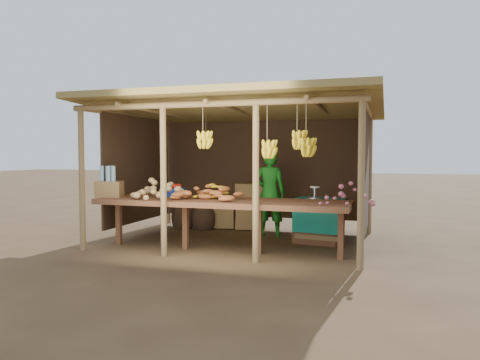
% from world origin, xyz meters
% --- Properties ---
extents(ground, '(60.00, 60.00, 0.00)m').
position_xyz_m(ground, '(0.00, 0.00, 0.00)').
color(ground, brown).
rests_on(ground, ground).
extents(stall_structure, '(4.70, 3.50, 2.43)m').
position_xyz_m(stall_structure, '(0.08, -0.00, 1.92)').
color(stall_structure, olive).
rests_on(stall_structure, ground).
extents(counter, '(3.90, 1.05, 0.80)m').
position_xyz_m(counter, '(0.00, -0.95, 0.74)').
color(counter, brown).
rests_on(counter, ground).
extents(potato_heap, '(1.03, 0.67, 0.37)m').
position_xyz_m(potato_heap, '(-0.97, -1.19, 0.98)').
color(potato_heap, tan).
rests_on(potato_heap, counter).
extents(sweet_potato_heap, '(1.14, 0.82, 0.36)m').
position_xyz_m(sweet_potato_heap, '(-0.16, -1.00, 0.98)').
color(sweet_potato_heap, '#AD5D2C').
rests_on(sweet_potato_heap, counter).
extents(onion_heap, '(0.79, 0.65, 0.35)m').
position_xyz_m(onion_heap, '(1.90, -1.19, 0.98)').
color(onion_heap, '#B5586F').
rests_on(onion_heap, counter).
extents(banana_pile, '(0.61, 0.50, 0.34)m').
position_xyz_m(banana_pile, '(-0.18, -0.84, 0.97)').
color(banana_pile, yellow).
rests_on(banana_pile, counter).
extents(tomato_basin, '(0.38, 0.38, 0.20)m').
position_xyz_m(tomato_basin, '(-0.97, -0.57, 0.88)').
color(tomato_basin, navy).
rests_on(tomato_basin, counter).
extents(bottle_box, '(0.47, 0.42, 0.51)m').
position_xyz_m(bottle_box, '(-1.90, -1.05, 0.99)').
color(bottle_box, olive).
rests_on(bottle_box, counter).
extents(vendor, '(0.62, 0.45, 1.58)m').
position_xyz_m(vendor, '(0.39, 0.53, 0.79)').
color(vendor, '#1A751C').
rests_on(vendor, ground).
extents(tarp_crate, '(0.91, 0.82, 0.97)m').
position_xyz_m(tarp_crate, '(1.32, 0.24, 0.40)').
color(tarp_crate, brown).
rests_on(tarp_crate, ground).
extents(carton_stack, '(1.23, 0.52, 0.89)m').
position_xyz_m(carton_stack, '(-0.36, 1.20, 0.40)').
color(carton_stack, olive).
rests_on(carton_stack, ground).
extents(burlap_sacks, '(0.91, 0.48, 0.64)m').
position_xyz_m(burlap_sacks, '(-1.25, 0.87, 0.28)').
color(burlap_sacks, '#412D1E').
rests_on(burlap_sacks, ground).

